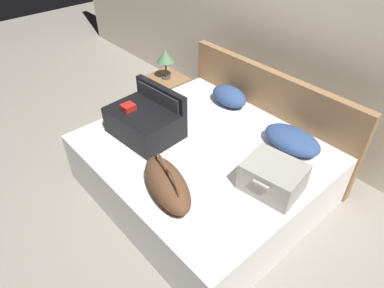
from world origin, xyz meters
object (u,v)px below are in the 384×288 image
Objects in this scene: pillow_center_head at (229,96)px; table_lamp at (165,57)px; duffel_bag at (167,184)px; hard_case_medium at (273,177)px; hard_case_large at (145,120)px; pillow_near_headboard at (292,140)px; bed at (202,169)px; nightstand at (167,96)px.

table_lamp is at bearing -174.15° from pillow_center_head.
duffel_bag is at bearing -37.94° from table_lamp.
hard_case_medium is 0.70× the size of duffel_bag.
pillow_center_head is (-0.56, 1.22, -0.02)m from duffel_bag.
pillow_center_head is (-1.01, 0.62, -0.02)m from hard_case_medium.
duffel_bag is (0.69, -0.31, -0.04)m from hard_case_large.
table_lamp is (-1.71, 0.02, 0.15)m from pillow_near_headboard.
table_lamp is at bearing 142.06° from duffel_bag.
hard_case_large is 1.88× the size of table_lamp.
pillow_near_headboard is at bearing 102.15° from hard_case_medium.
duffel_bag is (-0.45, -0.60, -0.01)m from hard_case_medium.
bed is 0.69m from duffel_bag.
pillow_near_headboard is at bearing -7.83° from pillow_center_head.
hard_case_large reaches higher than bed.
table_lamp is (-0.75, 0.82, 0.08)m from hard_case_large.
pillow_center_head is 0.90m from table_lamp.
nightstand is (-0.89, -0.09, -0.35)m from pillow_center_head.
duffel_bag is at bearing -65.43° from pillow_center_head.
hard_case_large reaches higher than nightstand.
duffel_bag is at bearing -135.61° from hard_case_medium.
bed is 3.04× the size of hard_case_large.
bed is 0.77m from hard_case_medium.
bed is 1.43m from table_lamp.
pillow_near_headboard is (-0.19, 0.50, -0.03)m from hard_case_medium.
pillow_center_head is at bearing 5.85° from nightstand.
pillow_center_head is at bearing 5.85° from table_lamp.
table_lamp is at bearing 179.27° from pillow_near_headboard.
hard_case_large is 1.34× the size of nightstand.
hard_case_medium reaches higher than pillow_center_head.
hard_case_large reaches higher than table_lamp.
hard_case_medium is at bearing -15.52° from nightstand.
bed is 3.77× the size of pillow_near_headboard.
hard_case_large is 0.92m from pillow_center_head.
nightstand is at bearing 128.50° from hard_case_large.
bed is 0.81m from pillow_center_head.
pillow_near_headboard is at bearing 76.57° from duffel_bag.
duffel_bag is 1.34m from pillow_center_head.
hard_case_medium is at bearing 52.85° from duffel_bag.
bed is 5.72× the size of table_lamp.
hard_case_medium is 0.96× the size of nightstand.
duffel_bag is 1.28× the size of pillow_near_headboard.
hard_case_large reaches higher than pillow_center_head.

